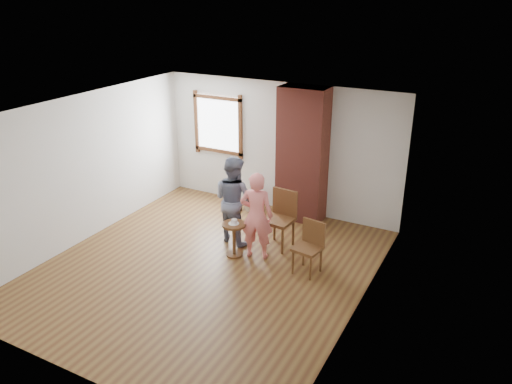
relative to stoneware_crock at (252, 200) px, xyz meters
The scene contains 12 objects.
ground 2.45m from the stoneware_crock, 79.55° to the right, with size 5.50×5.50×0.00m, color brown.
room_shell 2.44m from the stoneware_crock, 77.84° to the right, with size 5.04×5.52×2.62m.
brick_chimney 1.52m from the stoneware_crock, ahead, with size 0.90×0.50×2.60m, color brown.
stoneware_crock is the anchor object (origin of this frame).
dark_pot 0.30m from the stoneware_crock, 139.69° to the right, with size 0.14×0.14×0.14m, color black.
dining_chair_left 1.65m from the stoneware_crock, 43.20° to the right, with size 0.51×0.51×1.02m.
dining_chair_right 2.60m from the stoneware_crock, 40.79° to the right, with size 0.46×0.46×0.86m.
side_table 1.94m from the stoneware_crock, 70.68° to the right, with size 0.40×0.40×0.60m.
cake_plate 1.97m from the stoneware_crock, 70.68° to the right, with size 0.18×0.18×0.01m, color white.
cake_slice 1.98m from the stoneware_crock, 70.40° to the right, with size 0.08×0.07×0.06m, color white.
man 1.49m from the stoneware_crock, 75.11° to the right, with size 0.77×0.60×1.59m, color #161C3E.
person_pink 2.01m from the stoneware_crock, 59.38° to the right, with size 0.55×0.36×1.52m, color #F57C7A.
Camera 1 is at (4.00, -5.87, 4.26)m, focal length 35.00 mm.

